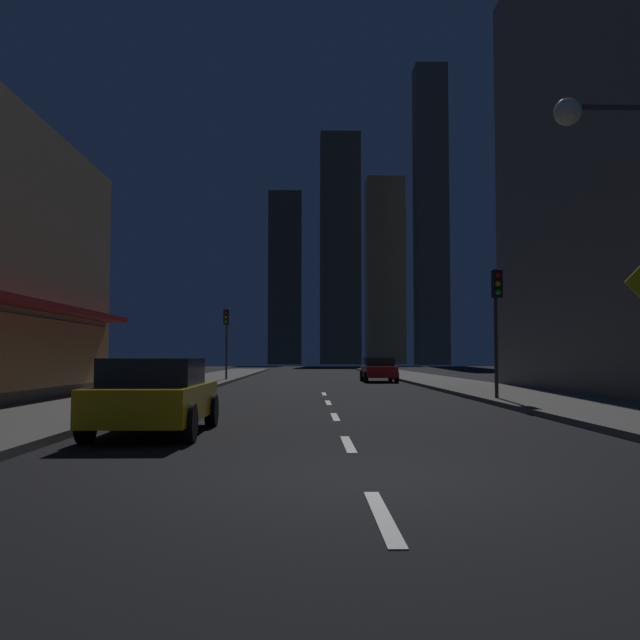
{
  "coord_description": "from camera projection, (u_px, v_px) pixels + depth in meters",
  "views": [
    {
      "loc": [
        -0.7,
        -8.36,
        1.47
      ],
      "look_at": [
        0.0,
        27.01,
        3.4
      ],
      "focal_mm": 38.25,
      "sensor_mm": 36.0,
      "label": 1
    }
  ],
  "objects": [
    {
      "name": "ground_plane",
      "position": [
        318.0,
        383.0,
        40.22
      ],
      "size": [
        78.0,
        136.0,
        0.1
      ],
      "primitive_type": "cube",
      "color": "black"
    },
    {
      "name": "sidewalk_right",
      "position": [
        436.0,
        381.0,
        40.37
      ],
      "size": [
        4.0,
        76.0,
        0.15
      ],
      "primitive_type": "cube",
      "color": "#605E59",
      "rests_on": "ground"
    },
    {
      "name": "sidewalk_left",
      "position": [
        200.0,
        381.0,
        40.09
      ],
      "size": [
        4.0,
        76.0,
        0.15
      ],
      "primitive_type": "cube",
      "color": "#605E59",
      "rests_on": "ground"
    },
    {
      "name": "lane_marking_center",
      "position": [
        335.0,
        417.0,
        16.67
      ],
      "size": [
        0.16,
        23.0,
        0.01
      ],
      "color": "silver",
      "rests_on": "ground"
    },
    {
      "name": "skyscraper_distant_tall",
      "position": [
        285.0,
        279.0,
        142.19
      ],
      "size": [
        6.79,
        8.53,
        35.53
      ],
      "primitive_type": "cube",
      "color": "#4A4637",
      "rests_on": "ground"
    },
    {
      "name": "skyscraper_distant_mid",
      "position": [
        340.0,
        249.0,
        141.28
      ],
      "size": [
        8.26,
        6.5,
        47.81
      ],
      "primitive_type": "cube",
      "color": "#514D3C",
      "rests_on": "ground"
    },
    {
      "name": "skyscraper_distant_short",
      "position": [
        385.0,
        271.0,
        149.44
      ],
      "size": [
        8.3,
        6.35,
        40.77
      ],
      "primitive_type": "cube",
      "color": "#5F5A47",
      "rests_on": "ground"
    },
    {
      "name": "skyscraper_distant_slender",
      "position": [
        431.0,
        214.0,
        130.03
      ],
      "size": [
        6.11,
        5.02,
        57.47
      ],
      "primitive_type": "cube",
      "color": "#5D5946",
      "rests_on": "ground"
    },
    {
      "name": "car_parked_near",
      "position": [
        155.0,
        395.0,
        13.03
      ],
      "size": [
        1.98,
        4.24,
        1.45
      ],
      "color": "gold",
      "rests_on": "ground"
    },
    {
      "name": "car_parked_far",
      "position": [
        379.0,
        369.0,
        40.5
      ],
      "size": [
        1.98,
        4.24,
        1.45
      ],
      "color": "#B21919",
      "rests_on": "ground"
    },
    {
      "name": "fire_hydrant_far_left",
      "position": [
        175.0,
        383.0,
        26.97
      ],
      "size": [
        0.42,
        0.3,
        0.65
      ],
      "color": "red",
      "rests_on": "sidewalk_left"
    },
    {
      "name": "traffic_light_near_right",
      "position": [
        497.0,
        304.0,
        22.19
      ],
      "size": [
        0.32,
        0.48,
        4.2
      ],
      "color": "#2D2D2D",
      "rests_on": "sidewalk_right"
    },
    {
      "name": "traffic_light_far_left",
      "position": [
        226.0,
        328.0,
        40.67
      ],
      "size": [
        0.32,
        0.48,
        4.2
      ],
      "color": "#2D2D2D",
      "rests_on": "sidewalk_left"
    },
    {
      "name": "street_lamp_right",
      "position": [
        607.0,
        179.0,
        13.77
      ],
      "size": [
        1.96,
        0.56,
        6.58
      ],
      "color": "#38383D",
      "rests_on": "sidewalk_right"
    }
  ]
}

